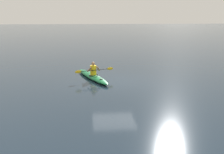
% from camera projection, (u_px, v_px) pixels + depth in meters
% --- Properties ---
extents(ground_plane, '(160.00, 160.00, 0.00)m').
position_uv_depth(ground_plane, '(114.00, 81.00, 15.19)').
color(ground_plane, '#1E2D3D').
extents(kayak, '(2.11, 4.20, 0.26)m').
position_uv_depth(kayak, '(93.00, 76.00, 15.72)').
color(kayak, '#19723F').
rests_on(kayak, ground).
extents(kayaker, '(2.26, 0.90, 0.77)m').
position_uv_depth(kayaker, '(93.00, 69.00, 15.48)').
color(kayaker, yellow).
rests_on(kayaker, kayak).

